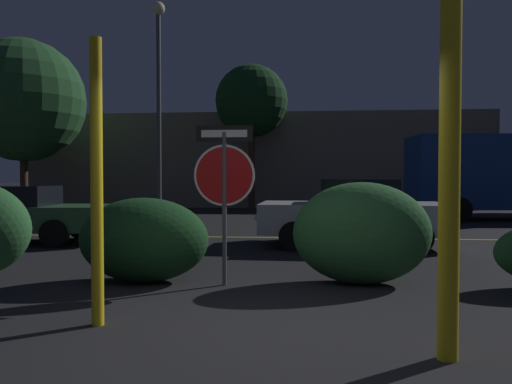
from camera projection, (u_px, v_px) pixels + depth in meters
The scene contains 14 objects.
ground_plane at pixel (251, 334), 4.74m from camera, with size 260.00×260.00×0.00m, color black.
road_center_stripe at pixel (280, 238), 12.33m from camera, with size 36.10×0.12×0.01m, color gold.
stop_sign at pixel (224, 175), 6.83m from camera, with size 0.84×0.06×2.20m.
yellow_pole_left at pixel (97, 182), 4.97m from camera, with size 0.12×0.12×2.88m, color yellow.
yellow_pole_right at pixel (449, 181), 4.02m from camera, with size 0.17×0.17×2.91m, color yellow.
hedge_bush_1 at pixel (144, 240), 7.09m from camera, with size 1.86×1.17×1.20m, color #19421E.
hedge_bush_2 at pixel (362, 233), 6.94m from camera, with size 1.91×1.11×1.42m, color #2D6633.
passing_car_1 at pixel (3, 214), 11.36m from camera, with size 5.06×2.17×1.30m.
passing_car_2 at pixel (353, 213), 10.87m from camera, with size 4.11×2.14×1.45m.
delivery_truck at pixel (505, 175), 17.55m from camera, with size 6.52×2.55×2.95m.
street_lamp at pixel (159, 78), 17.76m from camera, with size 0.48×0.48×7.73m.
tree_1 at pixel (23, 101), 21.57m from camera, with size 5.29×5.29×7.48m.
tree_2 at pixel (251, 102), 23.23m from camera, with size 3.38×3.38×6.76m.
building_backdrop at pixel (253, 161), 26.09m from camera, with size 23.46×3.56×4.71m, color #7A6B5B.
Camera 1 is at (0.45, -4.68, 1.48)m, focal length 35.00 mm.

